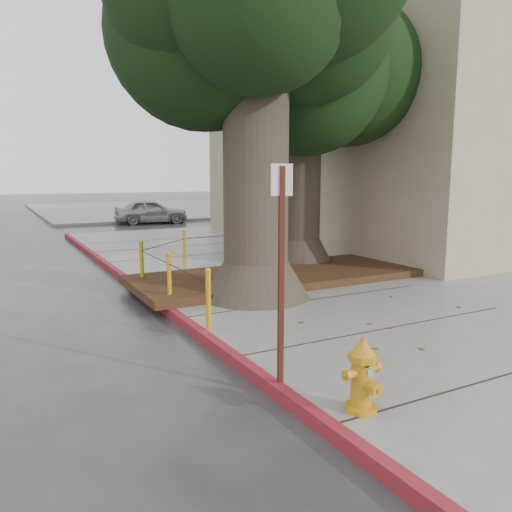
{
  "coord_description": "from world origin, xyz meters",
  "views": [
    {
      "loc": [
        -4.67,
        -5.45,
        2.42
      ],
      "look_at": [
        -0.78,
        1.79,
        1.1
      ],
      "focal_mm": 35.0,
      "sensor_mm": 36.0,
      "label": 1
    }
  ],
  "objects": [
    {
      "name": "sidewalk_main",
      "position": [
        6.0,
        2.5,
        0.07
      ],
      "size": [
        16.0,
        26.0,
        0.15
      ],
      "primitive_type": "cube",
      "color": "slate",
      "rests_on": "ground"
    },
    {
      "name": "building_corner",
      "position": [
        10.0,
        8.5,
        5.0
      ],
      "size": [
        12.0,
        13.0,
        10.0
      ],
      "primitive_type": "cube",
      "color": "tan",
      "rests_on": "ground"
    },
    {
      "name": "fire_hydrant",
      "position": [
        -1.6,
        -1.9,
        0.51
      ],
      "size": [
        0.39,
        0.36,
        0.75
      ],
      "rotation": [
        0.0,
        0.0,
        0.08
      ],
      "color": "orange",
      "rests_on": "sidewalk_main"
    },
    {
      "name": "sidewalk_far",
      "position": [
        6.0,
        30.0,
        0.07
      ],
      "size": [
        16.0,
        20.0,
        0.15
      ],
      "primitive_type": "cube",
      "color": "slate",
      "rests_on": "ground"
    },
    {
      "name": "building_side_grey",
      "position": [
        22.0,
        32.0,
        6.0
      ],
      "size": [
        12.0,
        14.0,
        12.0
      ],
      "primitive_type": "cube",
      "color": "slate",
      "rests_on": "ground"
    },
    {
      "name": "planter_bed",
      "position": [
        0.9,
        3.9,
        0.23
      ],
      "size": [
        6.4,
        2.6,
        0.16
      ],
      "primitive_type": "cube",
      "color": "black",
      "rests_on": "sidewalk_main"
    },
    {
      "name": "car_silver",
      "position": [
        2.71,
        19.75,
        0.63
      ],
      "size": [
        3.85,
        1.96,
        1.26
      ],
      "primitive_type": "imported",
      "rotation": [
        0.0,
        0.0,
        1.44
      ],
      "color": "#A4A5A9",
      "rests_on": "ground"
    },
    {
      "name": "signpost",
      "position": [
        -1.95,
        -0.95,
        1.51
      ],
      "size": [
        0.24,
        0.07,
        2.4
      ],
      "rotation": [
        0.0,
        0.0,
        -0.19
      ],
      "color": "#471911",
      "rests_on": "sidewalk_main"
    },
    {
      "name": "ground",
      "position": [
        0.0,
        0.0,
        0.0
      ],
      "size": [
        140.0,
        140.0,
        0.0
      ],
      "primitive_type": "plane",
      "color": "#28282B",
      "rests_on": "ground"
    },
    {
      "name": "building_side_white",
      "position": [
        16.0,
        26.0,
        4.5
      ],
      "size": [
        10.0,
        10.0,
        9.0
      ],
      "primitive_type": "cube",
      "color": "silver",
      "rests_on": "ground"
    },
    {
      "name": "tree_far",
      "position": [
        2.64,
        5.32,
        5.02
      ],
      "size": [
        4.5,
        3.8,
        7.17
      ],
      "color": "#4C3F33",
      "rests_on": "sidewalk_main"
    },
    {
      "name": "car_red",
      "position": [
        10.66,
        19.1,
        0.58
      ],
      "size": [
        3.62,
        1.52,
        1.16
      ],
      "primitive_type": "imported",
      "rotation": [
        0.0,
        0.0,
        1.49
      ],
      "color": "maroon",
      "rests_on": "ground"
    },
    {
      "name": "curb_red",
      "position": [
        -2.0,
        2.5,
        0.07
      ],
      "size": [
        0.14,
        26.0,
        0.16
      ],
      "primitive_type": "cube",
      "color": "maroon",
      "rests_on": "ground"
    },
    {
      "name": "bollard_ring",
      "position": [
        -0.87,
        4.38,
        0.66
      ],
      "size": [
        3.79,
        5.39,
        0.95
      ],
      "color": "#CB900B",
      "rests_on": "sidewalk_main"
    },
    {
      "name": "tree_near",
      "position": [
        0.03,
        2.82,
        5.39
      ],
      "size": [
        4.5,
        3.8,
        7.68
      ],
      "color": "#4C3F33",
      "rests_on": "sidewalk_main"
    }
  ]
}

